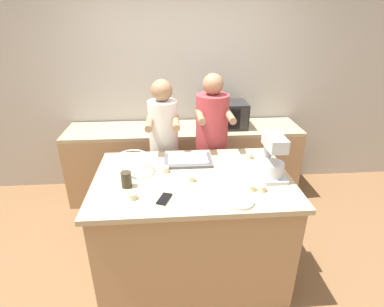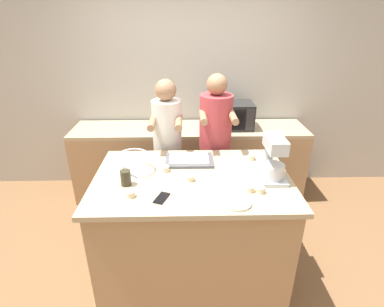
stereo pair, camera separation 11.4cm
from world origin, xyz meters
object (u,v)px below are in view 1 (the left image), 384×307
object	(u,v)px
cell_phone	(164,199)
cupcake_5	(165,169)
stand_mixer	(272,159)
microwave_oven	(227,115)
baking_tray	(188,160)
cupcake_0	(133,195)
cupcake_2	(262,187)
cupcake_1	(251,186)
mixing_bowl	(132,164)
person_left	(164,153)
cupcake_3	(191,177)
drinking_glass	(126,180)
small_plate	(239,201)
person_right	(211,150)
cupcake_4	(249,155)

from	to	relation	value
cell_phone	cupcake_5	size ratio (longest dim) A/B	2.59
stand_mixer	microwave_oven	world-z (taller)	stand_mixer
baking_tray	cupcake_0	size ratio (longest dim) A/B	6.68
cupcake_2	cupcake_1	bearing A→B (deg)	166.55
mixing_bowl	cell_phone	size ratio (longest dim) A/B	1.58
person_left	cupcake_3	xyz separation A→B (m)	(0.22, -0.77, 0.13)
cupcake_1	cupcake_0	bearing A→B (deg)	-176.58
person_left	cell_phone	xyz separation A→B (m)	(0.01, -1.02, 0.11)
mixing_bowl	baking_tray	bearing A→B (deg)	19.52
stand_mixer	drinking_glass	distance (m)	1.12
cupcake_3	cupcake_5	distance (m)	0.26
person_left	cupcake_5	world-z (taller)	person_left
baking_tray	small_plate	bearing A→B (deg)	-64.31
microwave_oven	small_plate	xyz separation A→B (m)	(-0.23, -1.70, -0.08)
person_right	stand_mixer	distance (m)	0.88
cupcake_3	cupcake_4	xyz separation A→B (m)	(0.55, 0.36, 0.00)
microwave_oven	cell_phone	world-z (taller)	microwave_oven
microwave_oven	cupcake_0	size ratio (longest dim) A/B	7.43
person_left	cupcake_1	xyz separation A→B (m)	(0.65, -0.94, 0.13)
baking_tray	cupcake_0	xyz separation A→B (m)	(-0.42, -0.55, 0.01)
baking_tray	cell_phone	bearing A→B (deg)	-109.16
person_right	cupcake_2	distance (m)	0.99
cupcake_4	cupcake_3	bearing A→B (deg)	-146.60
baking_tray	cupcake_4	world-z (taller)	cupcake_4
cell_phone	cupcake_1	distance (m)	0.64
cell_phone	cupcake_0	xyz separation A→B (m)	(-0.22, 0.03, 0.02)
cupcake_1	cupcake_5	distance (m)	0.71
cupcake_2	cell_phone	bearing A→B (deg)	-175.08
cell_phone	cupcake_2	world-z (taller)	cupcake_2
person_left	cupcake_0	size ratio (longest dim) A/B	25.80
mixing_bowl	cupcake_3	world-z (taller)	mixing_bowl
microwave_oven	cupcake_4	distance (m)	1.02
person_left	cupcake_5	size ratio (longest dim) A/B	25.80
drinking_glass	cupcake_0	size ratio (longest dim) A/B	1.96
cupcake_2	cupcake_4	world-z (taller)	same
person_right	cupcake_0	size ratio (longest dim) A/B	26.57
mixing_bowl	cupcake_2	distance (m)	1.03
microwave_oven	drinking_glass	size ratio (longest dim) A/B	3.80
small_plate	drinking_glass	bearing A→B (deg)	161.44
cupcake_4	stand_mixer	bearing A→B (deg)	-76.54
cupcake_0	cupcake_4	xyz separation A→B (m)	(0.98, 0.58, 0.00)
cell_phone	small_plate	world-z (taller)	small_plate
person_left	microwave_oven	xyz separation A→B (m)	(0.75, 0.61, 0.19)
drinking_glass	cupcake_2	bearing A→B (deg)	-7.70
small_plate	cupcake_2	bearing A→B (deg)	34.04
cupcake_1	person_right	bearing A→B (deg)	100.03
cupcake_0	cupcake_3	size ratio (longest dim) A/B	1.00
person_left	cupcake_5	xyz separation A→B (m)	(0.02, -0.61, 0.13)
baking_tray	cupcake_3	distance (m)	0.33
small_plate	cupcake_1	world-z (taller)	cupcake_1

